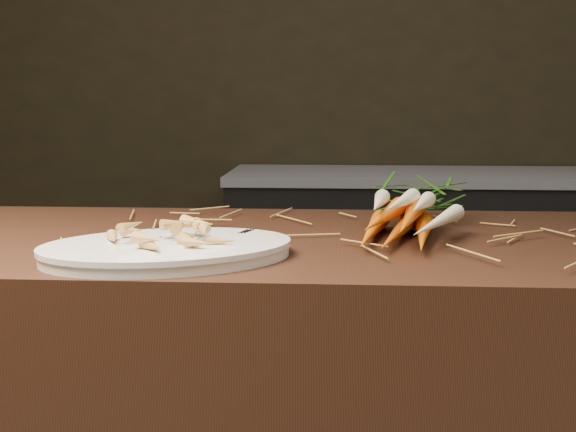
# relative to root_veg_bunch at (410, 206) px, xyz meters

# --- Properties ---
(back_counter) EXTENTS (1.82, 0.62, 0.84)m
(back_counter) POSITION_rel_root_veg_bunch_xyz_m (0.30, 1.79, -0.53)
(back_counter) COLOR black
(back_counter) RESTS_ON ground
(straw_bedding) EXTENTS (1.40, 0.60, 0.02)m
(straw_bedding) POSITION_rel_root_veg_bunch_xyz_m (-0.00, -0.09, -0.04)
(straw_bedding) COLOR olive
(straw_bedding) RESTS_ON main_counter
(root_veg_bunch) EXTENTS (0.26, 0.55, 0.10)m
(root_veg_bunch) POSITION_rel_root_veg_bunch_xyz_m (0.00, 0.00, 0.00)
(root_veg_bunch) COLOR #C74E05
(root_veg_bunch) RESTS_ON main_counter
(serving_platter) EXTENTS (0.47, 0.39, 0.02)m
(serving_platter) POSITION_rel_root_veg_bunch_xyz_m (-0.42, -0.29, -0.04)
(serving_platter) COLOR white
(serving_platter) RESTS_ON main_counter
(roasted_veg_heap) EXTENTS (0.24, 0.20, 0.05)m
(roasted_veg_heap) POSITION_rel_root_veg_bunch_xyz_m (-0.42, -0.29, -0.00)
(roasted_veg_heap) COLOR #A67431
(roasted_veg_heap) RESTS_ON serving_platter
(serving_fork) EXTENTS (0.07, 0.15, 0.00)m
(serving_fork) POSITION_rel_root_veg_bunch_xyz_m (-0.28, -0.26, -0.02)
(serving_fork) COLOR silver
(serving_fork) RESTS_ON serving_platter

